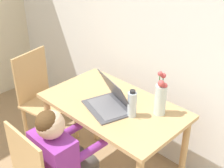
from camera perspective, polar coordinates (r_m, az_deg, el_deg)
wall_back at (r=2.33m, az=14.02°, el=9.95°), size 6.40×0.05×2.50m
dining_table at (r=2.35m, az=0.23°, el=-5.99°), size 1.06×0.62×0.74m
chair_spare at (r=2.98m, az=-12.50°, el=-2.58°), size 0.46×0.46×0.89m
person_seated at (r=2.11m, az=-9.35°, el=-12.33°), size 0.32×0.42×0.96m
laptop at (r=2.23m, az=-0.23°, el=-3.08°), size 0.40×0.35×0.24m
flower_vase at (r=2.14m, az=8.90°, el=-2.39°), size 0.08×0.08×0.33m
water_bottle at (r=2.12m, az=3.70°, el=-3.68°), size 0.06×0.06×0.20m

